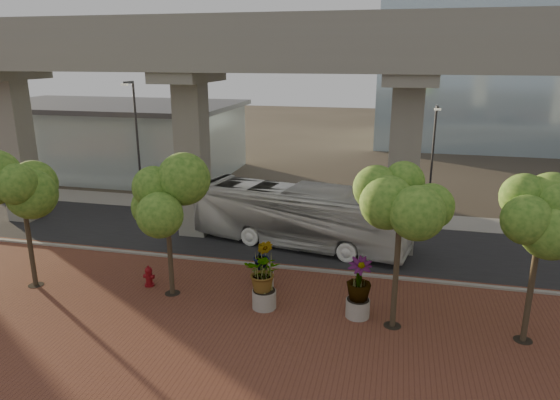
# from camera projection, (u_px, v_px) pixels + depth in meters

# --- Properties ---
(ground) EXTENTS (160.00, 160.00, 0.00)m
(ground) POSITION_uv_depth(u_px,v_px,m) (285.00, 254.00, 27.28)
(ground) COLOR #332C25
(ground) RESTS_ON ground
(brick_plaza) EXTENTS (70.00, 13.00, 0.06)m
(brick_plaza) POSITION_uv_depth(u_px,v_px,m) (240.00, 328.00, 19.80)
(brick_plaza) COLOR brown
(brick_plaza) RESTS_ON ground
(asphalt_road) EXTENTS (90.00, 8.00, 0.04)m
(asphalt_road) POSITION_uv_depth(u_px,v_px,m) (292.00, 241.00, 29.14)
(asphalt_road) COLOR black
(asphalt_road) RESTS_ON ground
(curb_strip) EXTENTS (70.00, 0.25, 0.16)m
(curb_strip) POSITION_uv_depth(u_px,v_px,m) (276.00, 267.00, 25.39)
(curb_strip) COLOR gray
(curb_strip) RESTS_ON ground
(far_sidewalk) EXTENTS (90.00, 3.00, 0.06)m
(far_sidewalk) POSITION_uv_depth(u_px,v_px,m) (309.00, 213.00, 34.28)
(far_sidewalk) COLOR gray
(far_sidewalk) RESTS_ON ground
(transit_viaduct) EXTENTS (72.00, 5.60, 12.40)m
(transit_viaduct) POSITION_uv_depth(u_px,v_px,m) (293.00, 116.00, 27.11)
(transit_viaduct) COLOR gray
(transit_viaduct) RESTS_ON ground
(station_pavilion) EXTENTS (23.00, 13.00, 6.30)m
(station_pavilion) POSITION_uv_depth(u_px,v_px,m) (111.00, 137.00, 45.75)
(station_pavilion) COLOR #A5B7BC
(station_pavilion) RESTS_ON ground
(transit_bus) EXTENTS (12.76, 5.28, 3.47)m
(transit_bus) POSITION_uv_depth(u_px,v_px,m) (298.00, 216.00, 28.07)
(transit_bus) COLOR silver
(transit_bus) RESTS_ON ground
(fire_hydrant) EXTENTS (0.50, 0.45, 1.00)m
(fire_hydrant) POSITION_uv_depth(u_px,v_px,m) (149.00, 276.00, 23.23)
(fire_hydrant) COLOR maroon
(fire_hydrant) RESTS_ON ground
(planter_front) EXTENTS (2.28, 2.28, 2.51)m
(planter_front) POSITION_uv_depth(u_px,v_px,m) (264.00, 275.00, 20.92)
(planter_front) COLOR #AFAC9E
(planter_front) RESTS_ON ground
(planter_right) EXTENTS (2.41, 2.41, 2.58)m
(planter_right) POSITION_uv_depth(u_px,v_px,m) (359.00, 282.00, 20.18)
(planter_right) COLOR gray
(planter_right) RESTS_ON ground
(planter_left) EXTENTS (2.16, 2.16, 2.38)m
(planter_left) POSITION_uv_depth(u_px,v_px,m) (263.00, 258.00, 22.82)
(planter_left) COLOR gray
(planter_left) RESTS_ON ground
(street_tree_far_west) EXTENTS (3.64, 3.64, 6.63)m
(street_tree_far_west) POSITION_uv_depth(u_px,v_px,m) (21.00, 183.00, 22.04)
(street_tree_far_west) COLOR #4C3D2B
(street_tree_far_west) RESTS_ON ground
(street_tree_near_west) EXTENTS (3.84, 3.84, 6.14)m
(street_tree_near_west) POSITION_uv_depth(u_px,v_px,m) (166.00, 201.00, 21.39)
(street_tree_near_west) COLOR #4C3D2B
(street_tree_near_west) RESTS_ON ground
(street_tree_near_east) EXTENTS (3.71, 3.71, 6.96)m
(street_tree_near_east) POSITION_uv_depth(u_px,v_px,m) (401.00, 200.00, 18.44)
(street_tree_near_east) COLOR #4C3D2B
(street_tree_near_east) RESTS_ON ground
(street_tree_far_east) EXTENTS (3.55, 3.55, 6.23)m
(street_tree_far_east) POSITION_uv_depth(u_px,v_px,m) (540.00, 226.00, 17.61)
(street_tree_far_east) COLOR #4C3D2B
(street_tree_far_east) RESTS_ON ground
(streetlamp_west) EXTENTS (0.43, 1.27, 8.77)m
(streetlamp_west) POSITION_uv_depth(u_px,v_px,m) (136.00, 136.00, 34.05)
(streetlamp_west) COLOR #2D2D32
(streetlamp_west) RESTS_ON ground
(streetlamp_east) EXTENTS (0.37, 1.09, 7.52)m
(streetlamp_east) POSITION_uv_depth(u_px,v_px,m) (433.00, 157.00, 30.76)
(streetlamp_east) COLOR #29292D
(streetlamp_east) RESTS_ON ground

